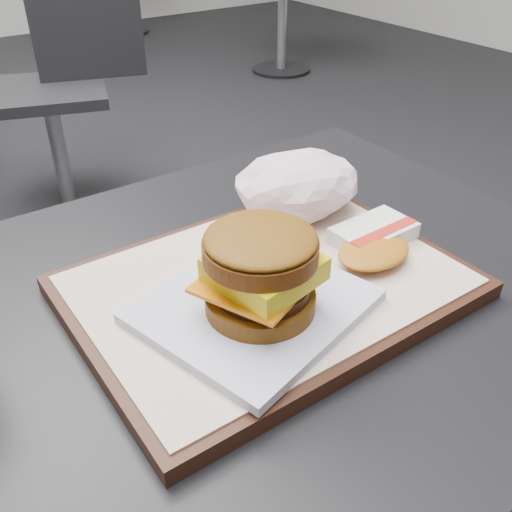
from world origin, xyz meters
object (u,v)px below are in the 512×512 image
at_px(customer_table, 241,420).
at_px(crumpled_wrapper, 298,185).
at_px(serving_tray, 268,286).
at_px(breakfast_sandwich, 259,280).
at_px(neighbor_chair, 62,75).
at_px(hash_brown, 374,241).

height_order(customer_table, crumpled_wrapper, crumpled_wrapper).
xyz_separation_m(customer_table, crumpled_wrapper, (0.14, 0.08, 0.24)).
bearing_deg(serving_tray, breakfast_sandwich, -134.74).
xyz_separation_m(crumpled_wrapper, neighbor_chair, (0.25, 1.70, -0.31)).
bearing_deg(crumpled_wrapper, serving_tray, -140.17).
bearing_deg(serving_tray, crumpled_wrapper, 39.83).
relative_size(serving_tray, crumpled_wrapper, 2.44).
bearing_deg(neighbor_chair, breakfast_sandwich, -102.35).
relative_size(serving_tray, neighbor_chair, 0.43).
bearing_deg(neighbor_chair, crumpled_wrapper, -98.37).
distance_m(serving_tray, neighbor_chair, 1.84).
bearing_deg(customer_table, crumpled_wrapper, 30.05).
distance_m(breakfast_sandwich, neighbor_chair, 1.90).
relative_size(hash_brown, crumpled_wrapper, 0.78).
bearing_deg(crumpled_wrapper, customer_table, -149.95).
xyz_separation_m(customer_table, neighbor_chair, (0.39, 1.78, -0.07)).
bearing_deg(breakfast_sandwich, customer_table, 77.29).
relative_size(customer_table, breakfast_sandwich, 3.52).
distance_m(serving_tray, hash_brown, 0.13).
height_order(customer_table, neighbor_chair, neighbor_chair).
bearing_deg(crumpled_wrapper, neighbor_chair, 81.63).
relative_size(breakfast_sandwich, hash_brown, 1.88).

